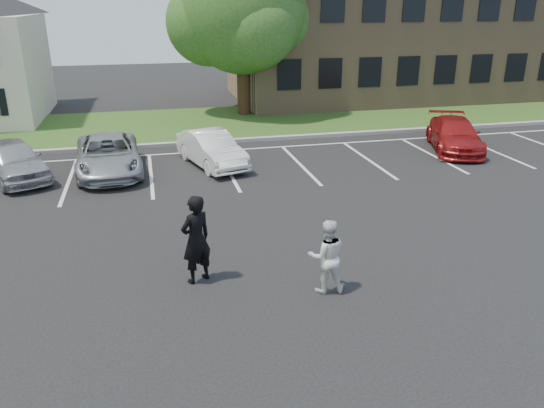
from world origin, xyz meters
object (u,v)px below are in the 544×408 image
object	(u,v)px
office_building	(407,29)
car_white_sedan	(212,149)
tree	(244,11)
man_black_suit	(196,239)
car_silver_minivan	(108,155)
car_silver_west	(14,160)
car_red_compact	(455,135)
man_white_shirt	(327,256)

from	to	relation	value
office_building	car_white_sedan	xyz separation A→B (m)	(-14.50, -13.33, -3.51)
tree	man_black_suit	size ratio (longest dim) A/B	4.34
office_building	car_silver_minivan	xyz separation A→B (m)	(-18.24, -13.33, -3.49)
car_silver_west	car_silver_minivan	bearing A→B (deg)	-24.51
tree	man_black_suit	xyz separation A→B (m)	(-4.53, -17.98, -4.34)
car_red_compact	man_black_suit	bearing A→B (deg)	-123.14
office_building	car_silver_west	size ratio (longest dim) A/B	5.52
man_black_suit	car_silver_minivan	world-z (taller)	man_black_suit
office_building	car_red_compact	bearing A→B (deg)	-107.92
office_building	car_white_sedan	world-z (taller)	office_building
man_black_suit	man_white_shirt	world-z (taller)	man_black_suit
office_building	man_black_suit	size ratio (longest dim) A/B	11.05
car_silver_west	car_red_compact	world-z (taller)	car_silver_west
car_silver_minivan	tree	bearing A→B (deg)	49.77
tree	car_red_compact	size ratio (longest dim) A/B	1.97
man_black_suit	car_white_sedan	bearing A→B (deg)	-129.19
car_silver_minivan	car_red_compact	distance (m)	13.89
man_white_shirt	tree	bearing A→B (deg)	-88.74
man_white_shirt	car_red_compact	world-z (taller)	man_white_shirt
car_silver_west	car_silver_minivan	world-z (taller)	car_silver_west
car_silver_minivan	car_silver_west	bearing A→B (deg)	176.60
man_black_suit	car_white_sedan	world-z (taller)	man_black_suit
car_silver_west	office_building	bearing A→B (deg)	7.05
car_red_compact	car_silver_minivan	bearing A→B (deg)	-160.30
office_building	car_white_sedan	distance (m)	20.01
car_white_sedan	office_building	bearing A→B (deg)	26.40
tree	car_silver_west	bearing A→B (deg)	-137.19
man_black_suit	tree	bearing A→B (deg)	-133.79
man_black_suit	office_building	bearing A→B (deg)	-155.50
car_red_compact	car_white_sedan	bearing A→B (deg)	-160.47
man_white_shirt	car_red_compact	xyz separation A→B (m)	(8.99, 9.73, -0.18)
office_building	man_white_shirt	size ratio (longest dim) A/B	13.60
car_white_sedan	man_black_suit	bearing A→B (deg)	-115.75
car_white_sedan	tree	bearing A→B (deg)	55.44
car_silver_minivan	car_white_sedan	world-z (taller)	car_silver_minivan
car_silver_minivan	car_white_sedan	size ratio (longest dim) A/B	1.21
car_silver_minivan	man_black_suit	bearing A→B (deg)	-79.28
man_black_suit	car_silver_west	world-z (taller)	man_black_suit
man_black_suit	car_silver_minivan	xyz separation A→B (m)	(-2.27, 8.77, -0.35)
tree	car_white_sedan	xyz separation A→B (m)	(-3.06, -9.21, -4.70)
man_white_shirt	car_silver_minivan	xyz separation A→B (m)	(-4.90, 9.86, -0.16)
car_silver_west	car_red_compact	bearing A→B (deg)	-25.25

